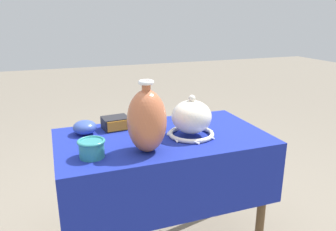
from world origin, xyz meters
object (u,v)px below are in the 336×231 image
vase_tall_bulbous (147,121)px  bowl_shallow_cobalt (85,127)px  cup_wide_teal (92,148)px  vase_dome_bell (191,119)px  jar_round_slate (153,116)px  mosaic_tile_box (116,123)px

vase_tall_bulbous → bowl_shallow_cobalt: 0.41m
bowl_shallow_cobalt → cup_wide_teal: 0.30m
vase_dome_bell → jar_round_slate: bearing=135.7°
cup_wide_teal → vase_dome_bell: bearing=10.1°
mosaic_tile_box → bowl_shallow_cobalt: (-0.16, -0.03, 0.00)m
vase_tall_bulbous → mosaic_tile_box: vase_tall_bulbous is taller
jar_round_slate → bowl_shallow_cobalt: 0.35m
vase_dome_bell → jar_round_slate: (-0.15, 0.15, -0.01)m
vase_tall_bulbous → bowl_shallow_cobalt: vase_tall_bulbous is taller
vase_tall_bulbous → jar_round_slate: vase_tall_bulbous is taller
jar_round_slate → bowl_shallow_cobalt: bearing=169.8°
vase_tall_bulbous → bowl_shallow_cobalt: (-0.23, 0.32, -0.11)m
vase_dome_bell → bowl_shallow_cobalt: vase_dome_bell is taller
jar_round_slate → vase_tall_bulbous: bearing=-112.8°
mosaic_tile_box → cup_wide_teal: (-0.17, -0.33, 0.01)m
vase_dome_bell → cup_wide_teal: vase_dome_bell is taller
vase_dome_bell → bowl_shallow_cobalt: bearing=157.0°
vase_tall_bulbous → mosaic_tile_box: (-0.07, 0.34, -0.11)m
vase_tall_bulbous → vase_dome_bell: 0.29m
vase_tall_bulbous → cup_wide_teal: 0.26m
vase_dome_bell → cup_wide_teal: size_ratio=2.06×
mosaic_tile_box → bowl_shallow_cobalt: size_ratio=1.21×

